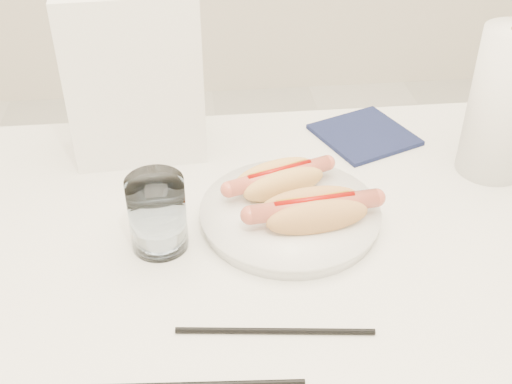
{
  "coord_description": "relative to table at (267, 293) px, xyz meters",
  "views": [
    {
      "loc": [
        -0.08,
        -0.63,
        1.31
      ],
      "look_at": [
        -0.01,
        0.06,
        0.82
      ],
      "focal_mm": 44.98,
      "sensor_mm": 36.0,
      "label": 1
    }
  ],
  "objects": [
    {
      "name": "plate",
      "position": [
        0.04,
        0.08,
        0.07
      ],
      "size": [
        0.32,
        0.32,
        0.02
      ],
      "primitive_type": "cylinder",
      "rotation": [
        0.0,
        0.0,
        0.37
      ],
      "color": "white",
      "rests_on": "table"
    },
    {
      "name": "chopstick_far",
      "position": [
        -0.01,
        -0.13,
        0.06
      ],
      "size": [
        0.23,
        0.03,
        0.01
      ],
      "primitive_type": "cylinder",
      "rotation": [
        0.0,
        1.57,
        -0.12
      ],
      "color": "black",
      "rests_on": "table"
    },
    {
      "name": "hotdog_right",
      "position": [
        0.07,
        0.04,
        0.1
      ],
      "size": [
        0.18,
        0.08,
        0.05
      ],
      "rotation": [
        0.0,
        0.0,
        0.11
      ],
      "color": "tan",
      "rests_on": "plate"
    },
    {
      "name": "table",
      "position": [
        0.0,
        0.0,
        0.0
      ],
      "size": [
        1.2,
        0.8,
        0.75
      ],
      "color": "white",
      "rests_on": "ground"
    },
    {
      "name": "paper_towel_roll",
      "position": [
        0.37,
        0.18,
        0.17
      ],
      "size": [
        0.14,
        0.14,
        0.23
      ],
      "primitive_type": "cylinder",
      "rotation": [
        0.0,
        0.0,
        0.42
      ],
      "color": "white",
      "rests_on": "table"
    },
    {
      "name": "hotdog_left",
      "position": [
        0.03,
        0.13,
        0.1
      ],
      "size": [
        0.16,
        0.1,
        0.04
      ],
      "rotation": [
        0.0,
        0.0,
        0.34
      ],
      "color": "#F1B560",
      "rests_on": "plate"
    },
    {
      "name": "napkin_box",
      "position": [
        -0.17,
        0.3,
        0.2
      ],
      "size": [
        0.21,
        0.13,
        0.27
      ],
      "primitive_type": "cube",
      "rotation": [
        0.0,
        0.0,
        0.06
      ],
      "color": "white",
      "rests_on": "table"
    },
    {
      "name": "navy_napkin",
      "position": [
        0.2,
        0.3,
        0.06
      ],
      "size": [
        0.19,
        0.19,
        0.01
      ],
      "primitive_type": "cube",
      "rotation": [
        0.0,
        0.0,
        0.39
      ],
      "color": "#13193C",
      "rests_on": "table"
    },
    {
      "name": "water_glass",
      "position": [
        -0.14,
        0.05,
        0.11
      ],
      "size": [
        0.08,
        0.08,
        0.11
      ],
      "primitive_type": "cylinder",
      "color": "silver",
      "rests_on": "table"
    }
  ]
}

